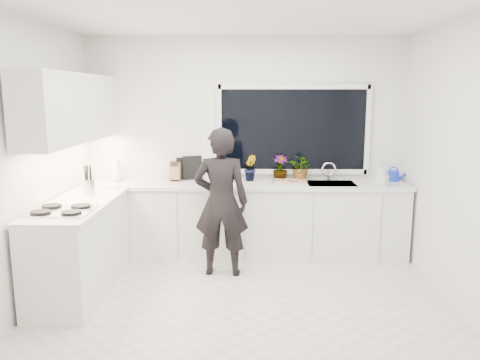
{
  "coord_description": "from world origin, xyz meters",
  "views": [
    {
      "loc": [
        0.04,
        -4.17,
        1.99
      ],
      "look_at": [
        -0.04,
        0.4,
        1.15
      ],
      "focal_mm": 35.0,
      "sensor_mm": 36.0,
      "label": 1
    }
  ],
  "objects": [
    {
      "name": "floor",
      "position": [
        0.0,
        0.0,
        -0.01
      ],
      "size": [
        4.0,
        3.5,
        0.02
      ],
      "primitive_type": "cube",
      "color": "beige",
      "rests_on": "ground"
    },
    {
      "name": "wall_back",
      "position": [
        0.0,
        1.76,
        1.35
      ],
      "size": [
        4.0,
        0.02,
        2.7
      ],
      "primitive_type": "cube",
      "color": "white",
      "rests_on": "ground"
    },
    {
      "name": "wall_left",
      "position": [
        -2.01,
        0.0,
        1.35
      ],
      "size": [
        0.02,
        3.5,
        2.7
      ],
      "primitive_type": "cube",
      "color": "white",
      "rests_on": "ground"
    },
    {
      "name": "wall_right",
      "position": [
        2.01,
        0.0,
        1.35
      ],
      "size": [
        0.02,
        3.5,
        2.7
      ],
      "primitive_type": "cube",
      "color": "white",
      "rests_on": "ground"
    },
    {
      "name": "ceiling",
      "position": [
        0.0,
        0.0,
        2.71
      ],
      "size": [
        4.0,
        3.5,
        0.02
      ],
      "primitive_type": "cube",
      "color": "white",
      "rests_on": "wall_back"
    },
    {
      "name": "window",
      "position": [
        0.6,
        1.73,
        1.55
      ],
      "size": [
        1.8,
        0.02,
        1.0
      ],
      "primitive_type": "cube",
      "color": "black",
      "rests_on": "wall_back"
    },
    {
      "name": "base_cabinets_back",
      "position": [
        0.0,
        1.45,
        0.44
      ],
      "size": [
        3.92,
        0.58,
        0.88
      ],
      "primitive_type": "cube",
      "color": "white",
      "rests_on": "floor"
    },
    {
      "name": "base_cabinets_left",
      "position": [
        -1.67,
        0.35,
        0.44
      ],
      "size": [
        0.58,
        1.6,
        0.88
      ],
      "primitive_type": "cube",
      "color": "white",
      "rests_on": "floor"
    },
    {
      "name": "countertop_back",
      "position": [
        0.0,
        1.44,
        0.9
      ],
      "size": [
        3.94,
        0.62,
        0.04
      ],
      "primitive_type": "cube",
      "color": "silver",
      "rests_on": "base_cabinets_back"
    },
    {
      "name": "countertop_left",
      "position": [
        -1.67,
        0.35,
        0.9
      ],
      "size": [
        0.62,
        1.6,
        0.04
      ],
      "primitive_type": "cube",
      "color": "silver",
      "rests_on": "base_cabinets_left"
    },
    {
      "name": "upper_cabinets",
      "position": [
        -1.79,
        0.7,
        1.85
      ],
      "size": [
        0.34,
        2.1,
        0.7
      ],
      "primitive_type": "cube",
      "color": "white",
      "rests_on": "wall_left"
    },
    {
      "name": "sink",
      "position": [
        1.05,
        1.45,
        0.87
      ],
      "size": [
        0.58,
        0.42,
        0.14
      ],
      "primitive_type": "cube",
      "color": "silver",
      "rests_on": "countertop_back"
    },
    {
      "name": "faucet",
      "position": [
        1.05,
        1.65,
        1.03
      ],
      "size": [
        0.03,
        0.03,
        0.22
      ],
      "primitive_type": "cylinder",
      "color": "silver",
      "rests_on": "countertop_back"
    },
    {
      "name": "stovetop",
      "position": [
        -1.69,
        -0.0,
        0.94
      ],
      "size": [
        0.56,
        0.48,
        0.03
      ],
      "primitive_type": "cube",
      "color": "black",
      "rests_on": "countertop_left"
    },
    {
      "name": "person",
      "position": [
        -0.26,
        0.82,
        0.82
      ],
      "size": [
        0.61,
        0.41,
        1.65
      ],
      "primitive_type": "imported",
      "rotation": [
        0.0,
        0.0,
        3.11
      ],
      "color": "black",
      "rests_on": "floor"
    },
    {
      "name": "pizza_tray",
      "position": [
        0.55,
        1.42,
        0.94
      ],
      "size": [
        0.45,
        0.35,
        0.03
      ],
      "primitive_type": "cube",
      "rotation": [
        0.0,
        0.0,
        -0.09
      ],
      "color": "silver",
      "rests_on": "countertop_back"
    },
    {
      "name": "pizza",
      "position": [
        0.55,
        1.42,
        0.95
      ],
      "size": [
        0.41,
        0.31,
        0.01
      ],
      "primitive_type": "cube",
      "rotation": [
        0.0,
        0.0,
        -0.09
      ],
      "color": "red",
      "rests_on": "pizza_tray"
    },
    {
      "name": "watering_can",
      "position": [
        1.85,
        1.61,
        0.98
      ],
      "size": [
        0.17,
        0.17,
        0.13
      ],
      "primitive_type": "cylinder",
      "rotation": [
        0.0,
        0.0,
        -0.24
      ],
      "color": "#152CCB",
      "rests_on": "countertop_back"
    },
    {
      "name": "paper_towel_roll",
      "position": [
        -1.62,
        1.55,
        1.05
      ],
      "size": [
        0.13,
        0.13,
        0.26
      ],
      "primitive_type": "cylinder",
      "rotation": [
        0.0,
        0.0,
        -0.24
      ],
      "color": "white",
      "rests_on": "countertop_back"
    },
    {
      "name": "knife_block",
      "position": [
        -0.88,
        1.59,
        1.03
      ],
      "size": [
        0.13,
        0.1,
        0.22
      ],
      "primitive_type": "cube",
      "rotation": [
        0.0,
        0.0,
        -0.02
      ],
      "color": "olive",
      "rests_on": "countertop_back"
    },
    {
      "name": "utensil_crock",
      "position": [
        -1.7,
        0.8,
        1.0
      ],
      "size": [
        0.16,
        0.16,
        0.16
      ],
      "primitive_type": "cylinder",
      "rotation": [
        0.0,
        0.0,
        0.28
      ],
      "color": "silver",
      "rests_on": "countertop_left"
    },
    {
      "name": "picture_frame_large",
      "position": [
        -0.76,
        1.69,
        1.06
      ],
      "size": [
        0.21,
        0.1,
        0.28
      ],
      "primitive_type": "cube",
      "rotation": [
        0.0,
        0.0,
        0.36
      ],
      "color": "black",
      "rests_on": "countertop_back"
    },
    {
      "name": "picture_frame_small",
      "position": [
        -0.67,
        1.69,
        1.07
      ],
      "size": [
        0.24,
        0.1,
        0.3
      ],
      "primitive_type": "cube",
      "rotation": [
        0.0,
        0.0,
        0.34
      ],
      "color": "black",
      "rests_on": "countertop_back"
    },
    {
      "name": "herb_plants",
      "position": [
        0.51,
        1.61,
        1.08
      ],
      "size": [
        0.92,
        0.38,
        0.32
      ],
      "color": "#26662D",
      "rests_on": "countertop_back"
    },
    {
      "name": "soap_bottles",
      "position": [
        1.62,
        1.3,
        1.05
      ],
      "size": [
        0.17,
        0.15,
        0.28
      ],
      "color": "#D8BF66",
      "rests_on": "countertop_back"
    }
  ]
}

